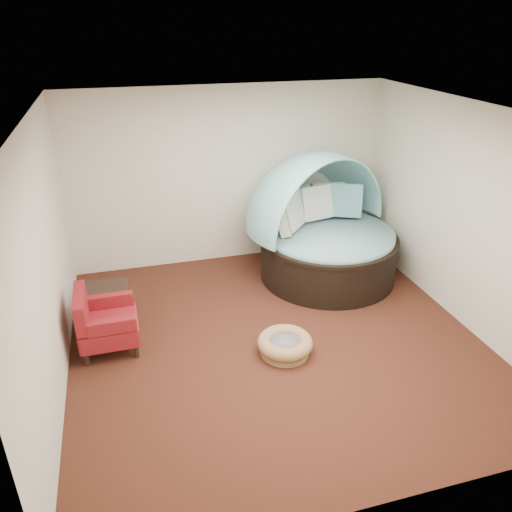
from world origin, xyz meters
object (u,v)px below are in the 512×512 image
object	(u,v)px
canopy_daybed	(324,221)
side_table	(108,301)
pet_basket	(285,344)
red_armchair	(104,322)

from	to	relation	value
canopy_daybed	side_table	world-z (taller)	canopy_daybed
pet_basket	side_table	bearing A→B (deg)	148.32
pet_basket	red_armchair	xyz separation A→B (m)	(-2.07, 0.68, 0.26)
red_armchair	canopy_daybed	bearing A→B (deg)	18.59
pet_basket	side_table	xyz separation A→B (m)	(-2.02, 1.24, 0.22)
canopy_daybed	red_armchair	world-z (taller)	canopy_daybed
red_armchair	side_table	world-z (taller)	red_armchair
pet_basket	red_armchair	bearing A→B (deg)	161.75
red_armchair	side_table	distance (m)	0.56
red_armchair	side_table	size ratio (longest dim) A/B	1.41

